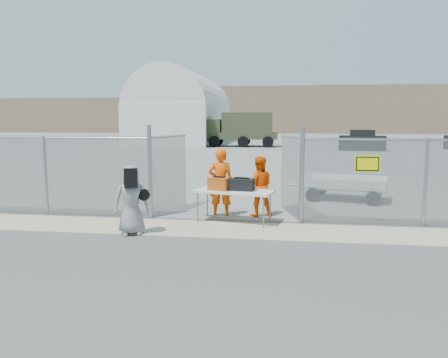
# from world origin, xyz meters

# --- Properties ---
(ground) EXTENTS (160.00, 160.00, 0.00)m
(ground) POSITION_xyz_m (0.00, 0.00, 0.00)
(ground) COLOR #4A4A4A
(tarmac_inside) EXTENTS (160.00, 80.00, 0.01)m
(tarmac_inside) POSITION_xyz_m (0.00, 42.00, 0.01)
(tarmac_inside) COLOR gray
(tarmac_inside) RESTS_ON ground
(dirt_strip) EXTENTS (44.00, 1.60, 0.01)m
(dirt_strip) POSITION_xyz_m (0.00, 1.00, 0.01)
(dirt_strip) COLOR #BDAF8B
(dirt_strip) RESTS_ON ground
(distant_hills) EXTENTS (140.00, 6.00, 9.00)m
(distant_hills) POSITION_xyz_m (5.00, 78.00, 4.50)
(distant_hills) COLOR #7F684F
(distant_hills) RESTS_ON ground
(chain_link_fence) EXTENTS (40.00, 0.20, 2.20)m
(chain_link_fence) POSITION_xyz_m (0.00, 2.00, 1.10)
(chain_link_fence) COLOR gray
(chain_link_fence) RESTS_ON ground
(quonset_hangar) EXTENTS (9.00, 18.00, 8.00)m
(quonset_hangar) POSITION_xyz_m (-10.00, 40.00, 4.00)
(quonset_hangar) COLOR silver
(quonset_hangar) RESTS_ON ground
(folding_table) EXTENTS (2.10, 1.22, 0.84)m
(folding_table) POSITION_xyz_m (0.29, 1.79, 0.42)
(folding_table) COLOR white
(folding_table) RESTS_ON ground
(orange_bag) EXTENTS (0.59, 0.48, 0.32)m
(orange_bag) POSITION_xyz_m (-0.10, 1.80, 1.00)
(orange_bag) COLOR #C25311
(orange_bag) RESTS_ON folding_table
(black_duffel) EXTENTS (0.66, 0.44, 0.30)m
(black_duffel) POSITION_xyz_m (0.48, 1.83, 0.99)
(black_duffel) COLOR black
(black_duffel) RESTS_ON folding_table
(security_worker_left) EXTENTS (0.70, 0.48, 1.87)m
(security_worker_left) POSITION_xyz_m (-0.16, 2.45, 0.93)
(security_worker_left) COLOR #F85203
(security_worker_left) RESTS_ON ground
(security_worker_right) EXTENTS (0.89, 0.74, 1.65)m
(security_worker_right) POSITION_xyz_m (0.87, 2.62, 0.83)
(security_worker_right) COLOR #F85203
(security_worker_right) RESTS_ON ground
(visitor) EXTENTS (0.92, 0.77, 1.62)m
(visitor) POSITION_xyz_m (-1.91, 0.28, 0.81)
(visitor) COLOR gray
(visitor) RESTS_ON ground
(utility_trailer) EXTENTS (3.70, 2.52, 0.82)m
(utility_trailer) POSITION_xyz_m (3.55, 5.46, 0.41)
(utility_trailer) COLOR white
(utility_trailer) RESTS_ON ground
(military_truck) EXTENTS (7.01, 2.74, 3.32)m
(military_truck) POSITION_xyz_m (-2.69, 33.65, 1.66)
(military_truck) COLOR #394026
(military_truck) RESTS_ON ground
(parked_vehicle_near) EXTENTS (4.02, 2.20, 1.73)m
(parked_vehicle_near) POSITION_xyz_m (8.06, 29.62, 0.87)
(parked_vehicle_near) COLOR black
(parked_vehicle_near) RESTS_ON ground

